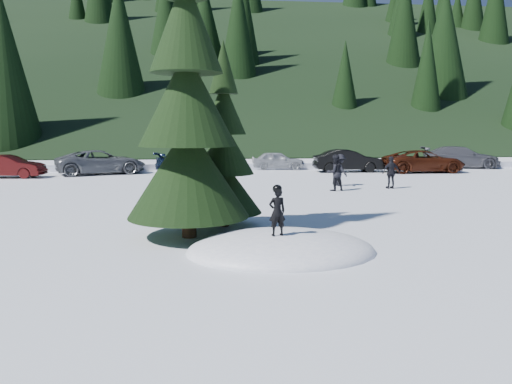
{
  "coord_description": "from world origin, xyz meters",
  "views": [
    {
      "loc": [
        -1.79,
        -11.33,
        2.93
      ],
      "look_at": [
        -0.34,
        2.46,
        1.1
      ],
      "focal_mm": 35.0,
      "sensor_mm": 36.0,
      "label": 1
    }
  ],
  "objects": [
    {
      "name": "snow_mound",
      "position": [
        0.0,
        0.0,
        0.0
      ],
      "size": [
        4.48,
        3.52,
        0.96
      ],
      "primitive_type": "ellipsoid",
      "color": "white",
      "rests_on": "ground"
    },
    {
      "name": "adult_2",
      "position": [
        4.88,
        12.61,
        0.79
      ],
      "size": [
        0.91,
        1.16,
        1.57
      ],
      "primitive_type": "imported",
      "rotation": [
        0.0,
        0.0,
        1.93
      ],
      "color": "black",
      "rests_on": "ground"
    },
    {
      "name": "spruce_short",
      "position": [
        -1.2,
        3.2,
        2.1
      ],
      "size": [
        2.2,
        2.2,
        5.37
      ],
      "color": "#321F10",
      "rests_on": "ground"
    },
    {
      "name": "adult_1",
      "position": [
        7.02,
        11.34,
        0.77
      ],
      "size": [
        0.94,
        0.5,
        1.53
      ],
      "primitive_type": "imported",
      "rotation": [
        0.0,
        0.0,
        3.28
      ],
      "color": "black",
      "rests_on": "ground"
    },
    {
      "name": "car_5",
      "position": [
        7.49,
        20.07,
        0.72
      ],
      "size": [
        4.44,
        1.65,
        1.45
      ],
      "primitive_type": "imported",
      "rotation": [
        0.0,
        0.0,
        1.55
      ],
      "color": "black",
      "rests_on": "ground"
    },
    {
      "name": "car_3",
      "position": [
        -2.49,
        20.59,
        0.68
      ],
      "size": [
        5.05,
        3.46,
        1.36
      ],
      "primitive_type": "imported",
      "rotation": [
        0.0,
        0.0,
        1.94
      ],
      "color": "black",
      "rests_on": "ground"
    },
    {
      "name": "car_4",
      "position": [
        3.23,
        22.41,
        0.62
      ],
      "size": [
        3.71,
        1.71,
        1.23
      ],
      "primitive_type": "imported",
      "rotation": [
        0.0,
        0.0,
        1.5
      ],
      "color": "#A0A4A9",
      "rests_on": "ground"
    },
    {
      "name": "child_skier",
      "position": [
        -0.16,
        -0.37,
        1.02
      ],
      "size": [
        0.44,
        0.33,
        1.08
      ],
      "primitive_type": "imported",
      "rotation": [
        0.0,
        0.0,
        3.34
      ],
      "color": "black",
      "rests_on": "snow_mound"
    },
    {
      "name": "car_2",
      "position": [
        -8.1,
        20.19,
        0.74
      ],
      "size": [
        5.87,
        4.17,
        1.49
      ],
      "primitive_type": "imported",
      "rotation": [
        0.0,
        0.0,
        1.93
      ],
      "color": "#54575D",
      "rests_on": "ground"
    },
    {
      "name": "car_1",
      "position": [
        -12.92,
        18.41,
        0.65
      ],
      "size": [
        4.05,
        1.63,
        1.31
      ],
      "primitive_type": "imported",
      "rotation": [
        0.0,
        0.0,
        1.51
      ],
      "color": "#3C0B0B",
      "rests_on": "ground"
    },
    {
      "name": "forest_hillside",
      "position": [
        0.0,
        54.0,
        12.5
      ],
      "size": [
        200.0,
        60.0,
        25.0
      ],
      "primitive_type": null,
      "color": "black",
      "rests_on": "ground"
    },
    {
      "name": "ground",
      "position": [
        0.0,
        0.0,
        0.0
      ],
      "size": [
        200.0,
        200.0,
        0.0
      ],
      "primitive_type": "plane",
      "color": "white",
      "rests_on": "ground"
    },
    {
      "name": "car_7",
      "position": [
        16.32,
        22.3,
        0.77
      ],
      "size": [
        5.65,
        3.32,
        1.54
      ],
      "primitive_type": "imported",
      "rotation": [
        0.0,
        0.0,
        1.34
      ],
      "color": "#4E4F56",
      "rests_on": "ground"
    },
    {
      "name": "adult_0",
      "position": [
        4.16,
        10.83,
        0.83
      ],
      "size": [
        0.93,
        0.8,
        1.66
      ],
      "primitive_type": "imported",
      "rotation": [
        0.0,
        0.0,
        3.38
      ],
      "color": "black",
      "rests_on": "ground"
    },
    {
      "name": "spruce_tall",
      "position": [
        -2.2,
        1.8,
        3.32
      ],
      "size": [
        3.2,
        3.2,
        8.6
      ],
      "color": "#321F10",
      "rests_on": "ground"
    },
    {
      "name": "car_6",
      "position": [
        12.21,
        19.24,
        0.71
      ],
      "size": [
        5.12,
        2.4,
        1.42
      ],
      "primitive_type": "imported",
      "rotation": [
        0.0,
        0.0,
        1.56
      ],
      "color": "#3B160A",
      "rests_on": "ground"
    }
  ]
}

